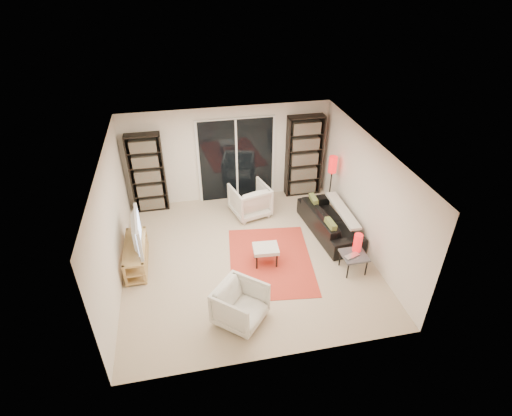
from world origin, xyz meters
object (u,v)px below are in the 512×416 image
object	(u,v)px
bookshelf_left	(148,173)
tv_stand	(136,255)
sofa	(330,222)
floor_lamp	(332,170)
bookshelf_right	(304,156)
armchair_back	(250,200)
side_table	(354,256)
armchair_front	(240,305)
ottoman	(266,249)

from	to	relation	value
bookshelf_left	tv_stand	distance (m)	2.26
sofa	floor_lamp	size ratio (longest dim) A/B	1.36
tv_stand	floor_lamp	size ratio (longest dim) A/B	0.89
bookshelf_right	bookshelf_left	bearing A→B (deg)	180.00
armchair_back	side_table	distance (m)	2.91
armchair_front	bookshelf_right	bearing A→B (deg)	10.74
sofa	floor_lamp	distance (m)	1.24
sofa	ottoman	distance (m)	1.81
bookshelf_right	sofa	size ratio (longest dim) A/B	1.07
bookshelf_right	ottoman	xyz separation A→B (m)	(-1.56, -2.58, -0.71)
armchair_back	ottoman	xyz separation A→B (m)	(-0.03, -1.85, -0.04)
floor_lamp	armchair_back	bearing A→B (deg)	173.44
bookshelf_right	sofa	world-z (taller)	bookshelf_right
bookshelf_right	armchair_front	world-z (taller)	bookshelf_right
bookshelf_left	tv_stand	bearing A→B (deg)	-97.36
tv_stand	armchair_back	world-z (taller)	armchair_back
bookshelf_right	ottoman	world-z (taller)	bookshelf_right
armchair_front	side_table	world-z (taller)	armchair_front
ottoman	side_table	world-z (taller)	same
tv_stand	side_table	distance (m)	4.33
sofa	side_table	distance (m)	1.32
bookshelf_left	tv_stand	world-z (taller)	bookshelf_left
tv_stand	ottoman	bearing A→B (deg)	-9.98
bookshelf_left	bookshelf_right	xyz separation A→B (m)	(3.85, -0.00, 0.07)
ottoman	floor_lamp	xyz separation A→B (m)	(1.95, 1.63, 0.76)
armchair_back	ottoman	bearing A→B (deg)	74.38
bookshelf_left	side_table	bearing A→B (deg)	-38.69
bookshelf_left	sofa	xyz separation A→B (m)	(3.93, -1.83, -0.69)
tv_stand	ottoman	xyz separation A→B (m)	(2.56, -0.45, 0.08)
side_table	tv_stand	bearing A→B (deg)	166.35
tv_stand	bookshelf_left	bearing A→B (deg)	82.64
armchair_back	armchair_front	bearing A→B (deg)	61.79
sofa	side_table	world-z (taller)	sofa
sofa	bookshelf_left	bearing A→B (deg)	58.89
bookshelf_right	armchair_back	xyz separation A→B (m)	(-1.53, -0.73, -0.66)
ottoman	floor_lamp	distance (m)	2.65
bookshelf_right	ottoman	size ratio (longest dim) A/B	3.94
tv_stand	armchair_back	size ratio (longest dim) A/B	1.50
bookshelf_right	armchair_front	size ratio (longest dim) A/B	2.67
tv_stand	ottoman	distance (m)	2.60
tv_stand	side_table	size ratio (longest dim) A/B	2.60
bookshelf_right	tv_stand	distance (m)	4.71
tv_stand	armchair_back	xyz separation A→B (m)	(2.60, 1.40, 0.12)
ottoman	floor_lamp	world-z (taller)	floor_lamp
sofa	floor_lamp	xyz separation A→B (m)	(0.30, 0.88, 0.82)
bookshelf_left	bookshelf_right	distance (m)	3.85
tv_stand	sofa	size ratio (longest dim) A/B	0.65
armchair_front	ottoman	xyz separation A→B (m)	(0.75, 1.39, -0.02)
armchair_back	side_table	size ratio (longest dim) A/B	1.73
bookshelf_left	bookshelf_right	size ratio (longest dim) A/B	0.93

